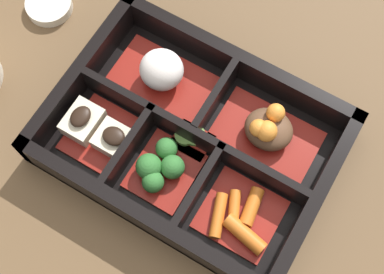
# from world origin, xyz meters

# --- Properties ---
(ground_plane) EXTENTS (3.00, 3.00, 0.00)m
(ground_plane) POSITION_xyz_m (0.00, 0.00, 0.00)
(ground_plane) COLOR brown
(bento_base) EXTENTS (0.30, 0.21, 0.01)m
(bento_base) POSITION_xyz_m (0.00, 0.00, 0.01)
(bento_base) COLOR black
(bento_base) RESTS_ON ground_plane
(bento_rim) EXTENTS (0.30, 0.21, 0.05)m
(bento_rim) POSITION_xyz_m (-0.00, -0.00, 0.02)
(bento_rim) COLOR black
(bento_rim) RESTS_ON ground_plane
(bowl_rice) EXTENTS (0.11, 0.07, 0.05)m
(bowl_rice) POSITION_xyz_m (-0.07, 0.05, 0.03)
(bowl_rice) COLOR maroon
(bowl_rice) RESTS_ON bento_base
(bowl_stew) EXTENTS (0.11, 0.07, 0.05)m
(bowl_stew) POSITION_xyz_m (0.07, 0.05, 0.03)
(bowl_stew) COLOR maroon
(bowl_stew) RESTS_ON bento_base
(bowl_tofu) EXTENTS (0.08, 0.07, 0.03)m
(bowl_tofu) POSITION_xyz_m (-0.09, -0.04, 0.02)
(bowl_tofu) COLOR maroon
(bowl_tofu) RESTS_ON bento_base
(bowl_greens) EXTENTS (0.06, 0.07, 0.03)m
(bowl_greens) POSITION_xyz_m (-0.01, -0.04, 0.02)
(bowl_greens) COLOR maroon
(bowl_greens) RESTS_ON bento_base
(bowl_carrots) EXTENTS (0.08, 0.08, 0.02)m
(bowl_carrots) POSITION_xyz_m (0.08, -0.05, 0.02)
(bowl_carrots) COLOR maroon
(bowl_carrots) RESTS_ON bento_base
(bowl_pickles) EXTENTS (0.04, 0.03, 0.01)m
(bowl_pickles) POSITION_xyz_m (-0.00, 0.00, 0.01)
(bowl_pickles) COLOR maroon
(bowl_pickles) RESTS_ON bento_base
(sauce_dish) EXTENTS (0.06, 0.06, 0.01)m
(sauce_dish) POSITION_xyz_m (-0.24, 0.07, 0.01)
(sauce_dish) COLOR beige
(sauce_dish) RESTS_ON ground_plane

